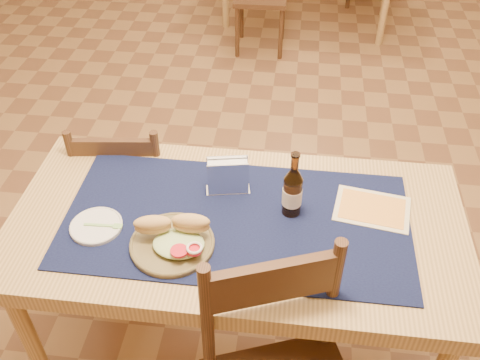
# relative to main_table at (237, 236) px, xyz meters

# --- Properties ---
(main_table) EXTENTS (1.60, 0.80, 0.75)m
(main_table) POSITION_rel_main_table_xyz_m (0.00, 0.00, 0.00)
(main_table) COLOR tan
(main_table) RESTS_ON ground
(placemat) EXTENTS (1.20, 0.60, 0.01)m
(placemat) POSITION_rel_main_table_xyz_m (0.00, 0.00, 0.09)
(placemat) COLOR #10193B
(placemat) RESTS_ON main_table
(baseboard) EXTENTS (6.00, 7.00, 0.10)m
(baseboard) POSITION_rel_main_table_xyz_m (0.00, 0.80, -0.62)
(baseboard) COLOR #492B1A
(baseboard) RESTS_ON ground
(chair_main_far) EXTENTS (0.44, 0.44, 0.86)m
(chair_main_far) POSITION_rel_main_table_xyz_m (-0.55, 0.45, -0.22)
(chair_main_far) COLOR #492B1A
(chair_main_far) RESTS_ON ground
(sandwich_plate) EXTENTS (0.28, 0.28, 0.11)m
(sandwich_plate) POSITION_rel_main_table_xyz_m (-0.19, -0.15, 0.12)
(sandwich_plate) COLOR brown
(sandwich_plate) RESTS_ON placemat
(side_plate) EXTENTS (0.18, 0.18, 0.01)m
(side_plate) POSITION_rel_main_table_xyz_m (-0.47, -0.10, 0.10)
(side_plate) COLOR silver
(side_plate) RESTS_ON placemat
(fork) EXTENTS (0.13, 0.02, 0.00)m
(fork) POSITION_rel_main_table_xyz_m (-0.44, -0.10, 0.10)
(fork) COLOR #87C069
(fork) RESTS_ON side_plate
(beer_bottle) EXTENTS (0.07, 0.07, 0.26)m
(beer_bottle) POSITION_rel_main_table_xyz_m (0.19, 0.06, 0.18)
(beer_bottle) COLOR #4F2C0E
(beer_bottle) RESTS_ON placemat
(napkin_holder) EXTENTS (0.17, 0.09, 0.14)m
(napkin_holder) POSITION_rel_main_table_xyz_m (-0.05, 0.14, 0.15)
(napkin_holder) COLOR white
(napkin_holder) RESTS_ON placemat
(menu_card) EXTENTS (0.29, 0.23, 0.01)m
(menu_card) POSITION_rel_main_table_xyz_m (0.47, 0.11, 0.09)
(menu_card) COLOR beige
(menu_card) RESTS_ON placemat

